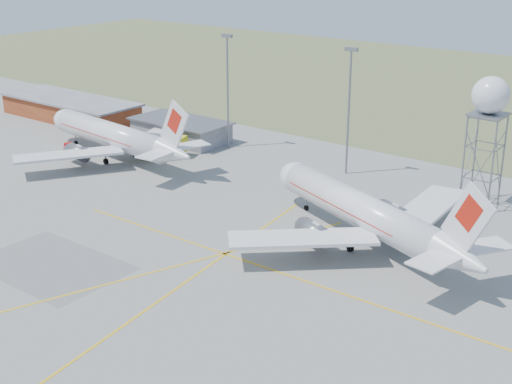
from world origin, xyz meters
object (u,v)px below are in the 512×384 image
Objects in this scene: baggage_tug at (69,150)px; airliner_main at (364,212)px; radar_tower at (486,135)px; airliner_far at (114,136)px; fire_truck at (163,146)px.

airliner_main is at bearing 30.64° from baggage_tug.
airliner_far is at bearing -164.23° from radar_tower.
radar_tower is at bearing -7.92° from fire_truck.
radar_tower is 6.40× the size of baggage_tug.
airliner_main is 52.22m from airliner_far.
baggage_tug is (-67.49, -19.79, -9.83)m from radar_tower.
fire_truck is 3.26× the size of baggage_tug.
radar_tower reaches higher than airliner_main.
radar_tower is at bearing -157.48° from airliner_far.
baggage_tug is at bearing 26.86° from airliner_far.
airliner_main is 3.90× the size of fire_truck.
airliner_far is (-51.98, 5.06, -0.06)m from airliner_main.
airliner_main is 1.99× the size of radar_tower.
radar_tower is 55.29m from fire_truck.
fire_truck reaches higher than baggage_tug.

